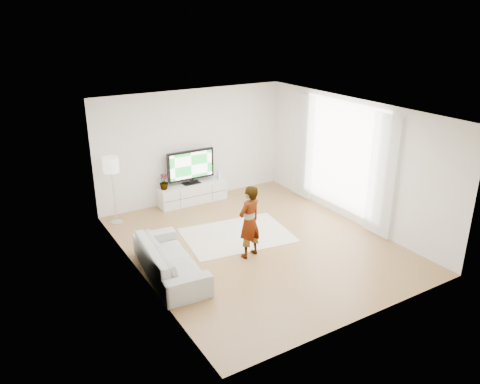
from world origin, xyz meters
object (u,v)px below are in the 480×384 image
rug (237,235)px  sofa (170,259)px  player (249,222)px  television (191,166)px  floor_lamp (111,168)px  media_console (192,193)px

rug → sofa: (-1.87, -0.75, 0.31)m
rug → player: bearing=-106.1°
television → rug: 2.44m
sofa → floor_lamp: 2.94m
rug → player: 1.20m
television → rug: television is taller
floor_lamp → sofa: bearing=-86.6°
floor_lamp → media_console: bearing=6.0°
television → rug: size_ratio=0.55×
media_console → television: bearing=90.0°
television → rug: (-0.00, -2.24, -0.95)m
media_console → player: size_ratio=1.20×
rug → floor_lamp: size_ratio=1.43×
sofa → media_console: bearing=-27.4°
media_console → floor_lamp: 2.31m
player → rug: bearing=-121.0°
media_console → floor_lamp: floor_lamp is taller
television → player: bearing=-94.8°
television → floor_lamp: size_ratio=0.79×
floor_lamp → rug: bearing=-44.6°
media_console → sofa: 3.51m
media_console → television: television is taller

